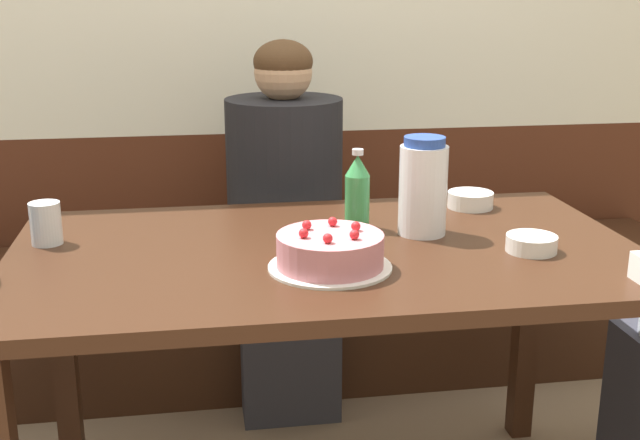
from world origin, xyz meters
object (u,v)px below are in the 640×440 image
object	(u,v)px
glass_water_tall	(46,223)
person_grey_tee	(285,238)
water_pitcher	(423,187)
bowl_soup_white	(531,243)
birthday_cake	(330,252)
bowl_rice_small	(470,200)
soju_bottle	(357,191)
bench_seat	(286,315)

from	to	relation	value
glass_water_tall	person_grey_tee	world-z (taller)	person_grey_tee
water_pitcher	bowl_soup_white	xyz separation A→B (m)	(0.20, -0.17, -0.09)
birthday_cake	water_pitcher	size ratio (longest dim) A/B	1.11
bowl_rice_small	person_grey_tee	bearing A→B (deg)	139.13
water_pitcher	soju_bottle	xyz separation A→B (m)	(-0.14, 0.07, -0.02)
bench_seat	water_pitcher	distance (m)	1.01
soju_bottle	glass_water_tall	bearing A→B (deg)	-178.87
water_pitcher	bench_seat	bearing A→B (deg)	107.55
water_pitcher	bowl_soup_white	world-z (taller)	water_pitcher
glass_water_tall	bowl_rice_small	bearing A→B (deg)	8.07
birthday_cake	soju_bottle	bearing A→B (deg)	67.76
birthday_cake	bench_seat	bearing A→B (deg)	89.10
soju_bottle	water_pitcher	bearing A→B (deg)	-26.51
bench_seat	glass_water_tall	world-z (taller)	glass_water_tall
bench_seat	person_grey_tee	distance (m)	0.37
birthday_cake	bowl_rice_small	world-z (taller)	birthday_cake
water_pitcher	soju_bottle	distance (m)	0.16
birthday_cake	glass_water_tall	distance (m)	0.66
water_pitcher	glass_water_tall	bearing A→B (deg)	176.25
water_pitcher	bowl_rice_small	world-z (taller)	water_pitcher
bench_seat	birthday_cake	xyz separation A→B (m)	(-0.02, -0.97, 0.55)
birthday_cake	person_grey_tee	bearing A→B (deg)	90.12
glass_water_tall	bowl_soup_white	bearing A→B (deg)	-11.94
bowl_soup_white	water_pitcher	bearing A→B (deg)	140.13
bowl_soup_white	glass_water_tall	world-z (taller)	glass_water_tall
birthday_cake	water_pitcher	distance (m)	0.34
bench_seat	person_grey_tee	xyz separation A→B (m)	(-0.02, -0.17, 0.33)
birthday_cake	bowl_soup_white	size ratio (longest dim) A/B	2.31
birthday_cake	soju_bottle	world-z (taller)	soju_bottle
bowl_soup_white	glass_water_tall	distance (m)	1.09
water_pitcher	person_grey_tee	xyz separation A→B (m)	(-0.26, 0.60, -0.30)
bench_seat	person_grey_tee	size ratio (longest dim) A/B	2.32
bench_seat	glass_water_tall	size ratio (longest dim) A/B	27.74
water_pitcher	person_grey_tee	size ratio (longest dim) A/B	0.20
birthday_cake	water_pitcher	xyz separation A→B (m)	(0.26, 0.21, 0.08)
water_pitcher	glass_water_tall	distance (m)	0.87
birthday_cake	bowl_soup_white	xyz separation A→B (m)	(0.46, 0.04, -0.02)
birthday_cake	soju_bottle	distance (m)	0.31
bowl_soup_white	soju_bottle	bearing A→B (deg)	145.14
bench_seat	bowl_rice_small	xyz separation A→B (m)	(0.43, -0.55, 0.53)
person_grey_tee	bowl_soup_white	bearing A→B (deg)	31.02
bench_seat	person_grey_tee	bearing A→B (deg)	-95.87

